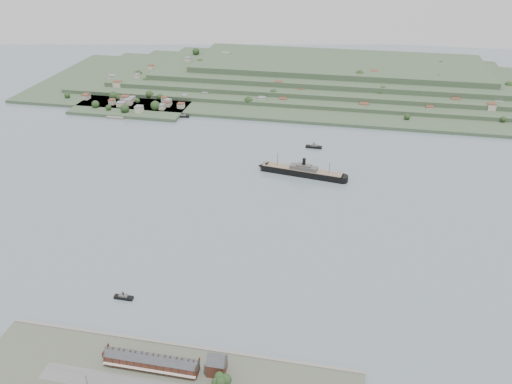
% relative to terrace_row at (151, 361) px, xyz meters
% --- Properties ---
extents(ground, '(1400.00, 1400.00, 0.00)m').
position_rel_terrace_row_xyz_m(ground, '(10.00, 168.02, -6.84)').
color(ground, slate).
rests_on(ground, ground).
extents(terrace_row, '(55.60, 9.80, 11.07)m').
position_rel_terrace_row_xyz_m(terrace_row, '(0.00, 0.00, 0.00)').
color(terrace_row, '#422317').
rests_on(terrace_row, ground).
extents(gabled_building, '(10.40, 10.18, 14.09)m').
position_rel_terrace_row_xyz_m(gabled_building, '(37.50, 4.02, 1.34)').
color(gabled_building, '#422317').
rests_on(gabled_building, ground).
extents(far_peninsula, '(760.00, 309.00, 30.00)m').
position_rel_terrace_row_xyz_m(far_peninsula, '(37.91, 561.12, 5.04)').
color(far_peninsula, '#354B32').
rests_on(far_peninsula, ground).
extents(steamship, '(93.16, 23.95, 22.41)m').
position_rel_terrace_row_xyz_m(steamship, '(54.60, 260.26, -2.70)').
color(steamship, black).
rests_on(steamship, ground).
extents(tugboat, '(13.23, 3.53, 5.95)m').
position_rel_terrace_row_xyz_m(tugboat, '(-41.49, 53.62, -5.39)').
color(tugboat, black).
rests_on(tugboat, ground).
extents(ferry_west, '(16.62, 6.77, 6.05)m').
position_rel_terrace_row_xyz_m(ferry_west, '(-111.75, 393.02, -5.38)').
color(ferry_west, black).
rests_on(ferry_west, ground).
extents(ferry_east, '(18.22, 5.57, 6.78)m').
position_rel_terrace_row_xyz_m(ferry_east, '(62.63, 329.03, -5.21)').
color(ferry_east, black).
rests_on(ferry_east, ground).
extents(fig_tree, '(10.49, 9.09, 11.71)m').
position_rel_terrace_row_xyz_m(fig_tree, '(43.23, -7.82, 2.31)').
color(fig_tree, '#3C2C1B').
rests_on(fig_tree, ground).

